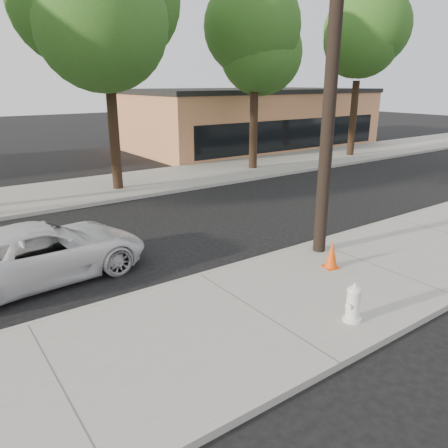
{
  "coord_description": "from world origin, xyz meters",
  "views": [
    {
      "loc": [
        -5.24,
        -10.46,
        4.66
      ],
      "look_at": [
        1.3,
        -1.33,
        1.0
      ],
      "focal_mm": 35.0,
      "sensor_mm": 36.0,
      "label": 1
    }
  ],
  "objects_px": {
    "utility_pole": "(331,80)",
    "fire_hydrant": "(353,304)",
    "police_cruiser": "(43,252)",
    "traffic_cone": "(332,255)"
  },
  "relations": [
    {
      "from": "utility_pole",
      "to": "police_cruiser",
      "type": "height_order",
      "value": "utility_pole"
    },
    {
      "from": "police_cruiser",
      "to": "traffic_cone",
      "type": "relative_size",
      "value": 7.03
    },
    {
      "from": "fire_hydrant",
      "to": "traffic_cone",
      "type": "distance_m",
      "value": 2.62
    },
    {
      "from": "police_cruiser",
      "to": "fire_hydrant",
      "type": "height_order",
      "value": "police_cruiser"
    },
    {
      "from": "police_cruiser",
      "to": "traffic_cone",
      "type": "xyz_separation_m",
      "value": [
        6.03,
        -3.91,
        -0.21
      ]
    },
    {
      "from": "utility_pole",
      "to": "fire_hydrant",
      "type": "bearing_deg",
      "value": -127.63
    },
    {
      "from": "police_cruiser",
      "to": "traffic_cone",
      "type": "height_order",
      "value": "police_cruiser"
    },
    {
      "from": "traffic_cone",
      "to": "fire_hydrant",
      "type": "bearing_deg",
      "value": -129.8
    },
    {
      "from": "utility_pole",
      "to": "fire_hydrant",
      "type": "distance_m",
      "value": 5.66
    },
    {
      "from": "police_cruiser",
      "to": "fire_hydrant",
      "type": "bearing_deg",
      "value": -148.33
    }
  ]
}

